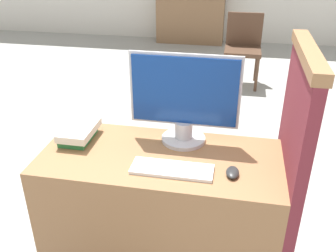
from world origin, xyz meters
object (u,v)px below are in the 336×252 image
Objects in this scene: book_stack at (79,133)px; monitor at (184,100)px; keyboard at (172,169)px; far_chair at (243,45)px; mouse at (233,172)px.

monitor is at bearing 9.76° from book_stack.
monitor is at bearing 88.33° from keyboard.
far_chair is at bearing 74.58° from book_stack.
mouse is (0.28, 0.02, 0.01)m from keyboard.
monitor reaches higher than mouse.
monitor is 0.37m from keyboard.
mouse is 0.83m from book_stack.
mouse is at bearing -45.71° from monitor.
keyboard is 0.28m from mouse.
keyboard is at bearing -176.27° from mouse.
keyboard is at bearing -91.67° from monitor.
mouse is at bearing -140.40° from far_chair.
mouse is 0.39× the size of book_stack.
monitor is 0.64× the size of far_chair.
keyboard is 0.57m from book_stack.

